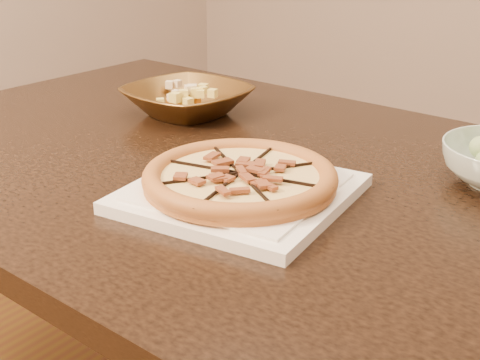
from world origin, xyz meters
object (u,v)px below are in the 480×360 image
(plate, at_px, (240,192))
(pizza, at_px, (240,177))
(bronze_bowl, at_px, (187,101))
(dining_table, at_px, (232,211))

(plate, relative_size, pizza, 1.17)
(pizza, bearing_deg, bronze_bowl, 141.54)
(dining_table, xyz_separation_m, bronze_bowl, (-0.23, 0.15, 0.13))
(plate, xyz_separation_m, bronze_bowl, (-0.35, 0.28, 0.02))
(pizza, height_order, bronze_bowl, bronze_bowl)
(bronze_bowl, bearing_deg, dining_table, -32.81)
(dining_table, distance_m, bronze_bowl, 0.30)
(pizza, bearing_deg, dining_table, 132.38)
(dining_table, bearing_deg, bronze_bowl, 147.19)
(plate, bearing_deg, bronze_bowl, 141.54)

